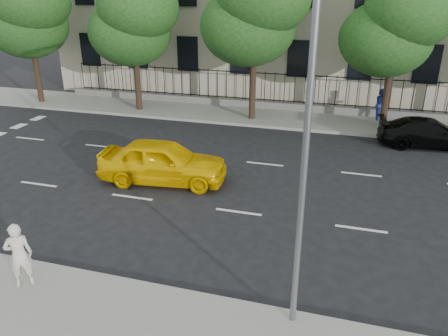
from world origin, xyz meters
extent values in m
plane|color=black|center=(0.00, 0.00, 0.00)|extent=(120.00, 120.00, 0.00)
cube|color=gray|center=(0.00, 14.00, 0.07)|extent=(60.00, 4.00, 0.15)
cube|color=slate|center=(0.00, 15.70, 0.35)|extent=(30.00, 0.50, 0.40)
cube|color=black|center=(0.00, 15.70, 0.65)|extent=(28.80, 0.05, 0.05)
cube|color=black|center=(0.00, 15.70, 2.25)|extent=(28.80, 0.05, 0.05)
cylinder|color=slate|center=(2.50, -2.30, 4.15)|extent=(0.14, 0.14, 8.00)
cylinder|color=#382619|center=(-16.00, 13.20, 1.72)|extent=(0.36, 0.36, 3.15)
ellipsoid|color=#194216|center=(-16.40, 13.50, 4.86)|extent=(4.94, 4.94, 4.06)
ellipsoid|color=#194216|center=(-15.50, 13.00, 6.29)|extent=(4.68, 4.68, 3.85)
cylinder|color=#382619|center=(-9.00, 13.20, 1.64)|extent=(0.36, 0.36, 2.97)
ellipsoid|color=#194216|center=(-9.40, 13.50, 4.62)|extent=(4.75, 4.75, 3.90)
ellipsoid|color=#194216|center=(-8.50, 13.00, 6.00)|extent=(4.50, 4.50, 3.70)
cylinder|color=#382619|center=(-2.00, 13.20, 1.81)|extent=(0.36, 0.36, 3.32)
ellipsoid|color=#194216|center=(-2.40, 13.50, 5.09)|extent=(5.13, 5.13, 4.21)
cylinder|color=#382619|center=(5.00, 13.20, 1.69)|extent=(0.36, 0.36, 3.08)
ellipsoid|color=#194216|center=(4.60, 13.50, 4.67)|extent=(4.56, 4.56, 3.74)
ellipsoid|color=#194216|center=(5.50, 13.00, 5.99)|extent=(4.32, 4.32, 3.55)
imported|color=#FDC500|center=(-3.45, 4.13, 0.84)|extent=(5.14, 2.58, 1.68)
imported|color=black|center=(7.00, 11.36, 0.67)|extent=(4.79, 2.31, 1.35)
imported|color=beige|center=(-4.17, -2.95, 1.02)|extent=(0.75, 0.72, 1.73)
imported|color=navy|center=(4.95, 14.96, 1.02)|extent=(0.68, 0.86, 1.75)
camera|label=1|loc=(3.19, -10.20, 7.12)|focal=35.00mm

